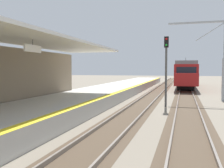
% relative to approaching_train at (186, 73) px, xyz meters
% --- Properties ---
extents(station_platform, '(5.00, 80.00, 0.91)m').
position_rel_approaching_train_xyz_m(station_platform, '(-7.80, -23.48, -1.73)').
color(station_platform, '#B7B5AD').
rests_on(station_platform, ground).
extents(track_pair_nearest_platform, '(2.34, 120.00, 0.16)m').
position_rel_approaching_train_xyz_m(track_pair_nearest_platform, '(-3.40, -19.48, -2.13)').
color(track_pair_nearest_platform, '#4C3D2D').
rests_on(track_pair_nearest_platform, ground).
extents(track_pair_middle, '(2.34, 120.00, 0.16)m').
position_rel_approaching_train_xyz_m(track_pair_middle, '(-0.00, -19.48, -2.13)').
color(track_pair_middle, '#4C3D2D').
rests_on(track_pair_middle, ground).
extents(approaching_train, '(2.93, 19.60, 4.76)m').
position_rel_approaching_train_xyz_m(approaching_train, '(0.00, 0.00, 0.00)').
color(approaching_train, maroon).
rests_on(approaching_train, ground).
extents(rail_signal_post, '(0.32, 0.34, 5.20)m').
position_rel_approaching_train_xyz_m(rail_signal_post, '(-1.56, -21.17, 1.02)').
color(rail_signal_post, '#4C4C4C').
rests_on(rail_signal_post, ground).
extents(catenary_pylon_far_side, '(5.00, 0.40, 7.50)m').
position_rel_approaching_train_xyz_m(catenary_pylon_far_side, '(2.81, -16.68, 1.43)').
color(catenary_pylon_far_side, '#9EA3A8').
rests_on(catenary_pylon_far_side, ground).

